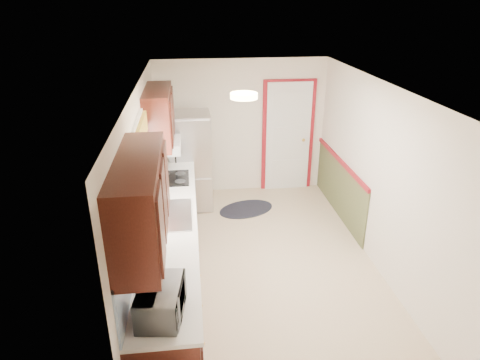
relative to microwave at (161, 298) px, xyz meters
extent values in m
cube|color=#CAB28E|center=(1.20, 1.95, -1.11)|extent=(3.20, 5.20, 0.12)
cube|color=white|center=(1.20, 1.95, 1.29)|extent=(3.20, 5.20, 0.12)
cube|color=white|center=(1.20, 4.45, 0.09)|extent=(3.20, 0.10, 2.40)
cube|color=white|center=(1.20, -0.55, 0.09)|extent=(3.20, 0.10, 2.40)
cube|color=white|center=(-0.30, 1.95, 0.09)|extent=(0.10, 5.20, 2.40)
cube|color=white|center=(2.70, 1.95, 0.09)|extent=(0.10, 5.20, 2.40)
cube|color=#37120C|center=(0.00, 1.65, -0.66)|extent=(0.60, 4.00, 0.90)
cube|color=silver|center=(0.01, 1.65, -0.19)|extent=(0.63, 4.00, 0.04)
cube|color=#5895D6|center=(-0.29, 1.65, 0.10)|extent=(0.02, 4.00, 0.55)
cube|color=#37120C|center=(-0.12, 0.35, 0.71)|extent=(0.35, 1.40, 0.75)
cube|color=#37120C|center=(-0.12, 3.05, 0.71)|extent=(0.35, 1.20, 0.75)
cube|color=white|center=(-0.29, 1.75, 0.51)|extent=(0.02, 1.00, 0.90)
cube|color=orange|center=(-0.24, 1.75, 0.86)|extent=(0.05, 1.12, 0.24)
cube|color=#B7B7BC|center=(0.01, 1.75, -0.17)|extent=(0.52, 0.82, 0.02)
cube|color=white|center=(-0.07, 3.10, 0.26)|extent=(0.45, 0.60, 0.15)
cube|color=maroon|center=(2.05, 4.42, -0.11)|extent=(0.94, 0.05, 2.08)
cube|color=white|center=(2.05, 4.39, -0.11)|extent=(0.80, 0.04, 2.00)
cube|color=#4B522E|center=(2.69, 3.30, -0.66)|extent=(0.02, 2.30, 0.90)
cube|color=maroon|center=(2.67, 3.30, -0.19)|extent=(0.04, 2.30, 0.06)
cylinder|color=#FFD88C|center=(0.90, 1.75, 1.25)|extent=(0.30, 0.30, 0.06)
imported|color=white|center=(0.00, 0.00, 0.00)|extent=(0.34, 0.54, 0.35)
cube|color=#B7B7BC|center=(0.28, 3.87, -0.29)|extent=(0.69, 0.65, 1.64)
cylinder|color=black|center=(0.05, 3.51, -0.38)|extent=(0.02, 0.02, 1.15)
ellipsoid|color=black|center=(1.18, 3.60, -1.11)|extent=(1.12, 0.92, 0.01)
cube|color=black|center=(0.01, 2.86, -0.16)|extent=(0.48, 0.57, 0.02)
camera|label=1|loc=(0.31, -2.85, 2.26)|focal=32.00mm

